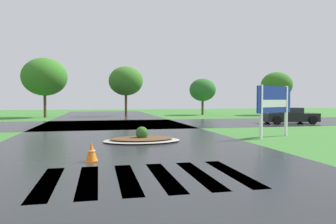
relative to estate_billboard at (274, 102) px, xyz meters
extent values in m
cube|color=#232628|center=(-7.47, -1.91, -1.76)|extent=(10.78, 80.00, 0.01)
cube|color=#232628|center=(-7.47, 10.28, -1.76)|extent=(90.00, 9.70, 0.01)
cube|color=white|center=(-9.72, -6.76, -1.76)|extent=(0.45, 3.11, 0.01)
cube|color=white|center=(-8.82, -6.76, -1.76)|extent=(0.45, 3.11, 0.01)
cube|color=white|center=(-7.92, -6.76, -1.76)|extent=(0.45, 3.11, 0.01)
cube|color=white|center=(-7.02, -6.76, -1.76)|extent=(0.45, 3.11, 0.01)
cube|color=white|center=(-6.12, -6.76, -1.76)|extent=(0.45, 3.11, 0.01)
cube|color=white|center=(-5.22, -6.76, -1.76)|extent=(0.45, 3.11, 0.01)
cube|color=white|center=(1.00, 0.51, -0.46)|extent=(0.16, 0.16, 2.60)
cube|color=white|center=(-1.00, -0.51, -0.46)|extent=(0.16, 0.16, 2.60)
cube|color=navy|center=(0.00, 0.00, 0.13)|extent=(2.60, 1.39, 1.31)
cube|color=white|center=(0.00, 0.00, -0.07)|extent=(1.99, 1.08, 0.37)
ellipsoid|color=#9E9B93|center=(-6.68, -0.23, -1.70)|extent=(3.45, 2.23, 0.12)
ellipsoid|color=brown|center=(-6.68, -0.23, -1.61)|extent=(2.83, 1.83, 0.10)
sphere|color=#2D6023|center=(-6.68, -0.23, -1.36)|extent=(0.56, 0.56, 0.56)
cube|color=black|center=(6.22, 8.16, -1.27)|extent=(4.38, 2.28, 0.65)
cube|color=#1E232B|center=(5.96, 8.19, -0.72)|extent=(2.28, 1.82, 0.44)
cylinder|color=black|center=(7.74, 8.92, -1.44)|extent=(0.66, 0.29, 0.64)
cylinder|color=black|center=(7.52, 7.06, -1.44)|extent=(0.66, 0.29, 0.64)
cylinder|color=black|center=(4.91, 9.25, -1.44)|extent=(0.66, 0.29, 0.64)
cylinder|color=black|center=(4.69, 7.39, -1.44)|extent=(0.66, 0.29, 0.64)
cone|color=orange|center=(-8.79, -4.42, -1.46)|extent=(0.38, 0.38, 0.60)
torus|color=white|center=(-8.79, -4.42, -1.44)|extent=(0.24, 0.24, 0.04)
cube|color=orange|center=(-8.79, -4.42, -1.75)|extent=(0.36, 0.36, 0.03)
cylinder|color=#4C3823|center=(-14.09, 21.15, -0.44)|extent=(0.28, 0.28, 2.65)
ellipsoid|color=#347322|center=(-14.09, 21.15, 2.53)|extent=(4.66, 4.66, 3.97)
cylinder|color=#4C3823|center=(-5.46, 22.50, -0.43)|extent=(0.28, 0.28, 2.67)
ellipsoid|color=#366E22|center=(-5.46, 22.50, 2.28)|extent=(3.93, 3.93, 3.34)
cylinder|color=#4C3823|center=(4.05, 23.17, -0.78)|extent=(0.28, 0.28, 1.96)
ellipsoid|color=#2B6728|center=(4.05, 23.17, 1.34)|extent=(3.27, 3.27, 2.78)
cylinder|color=#4C3823|center=(12.90, 21.04, -0.58)|extent=(0.28, 0.28, 2.37)
ellipsoid|color=#326C1E|center=(12.90, 21.04, 1.92)|extent=(3.77, 3.77, 3.21)
camera|label=1|loc=(-8.57, -14.30, 0.12)|focal=33.93mm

